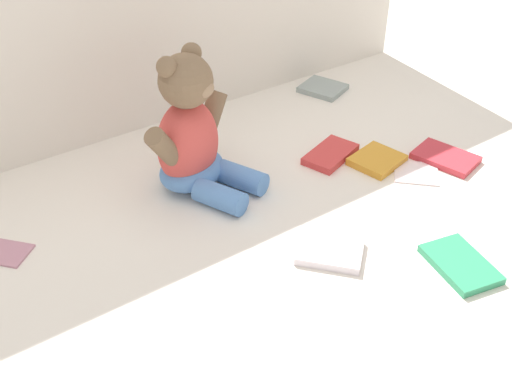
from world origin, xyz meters
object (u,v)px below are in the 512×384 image
book_case_2 (445,158)px  book_case_7 (330,154)px  teddy_bear (192,138)px  book_case_1 (416,172)px  book_case_3 (330,251)px  book_case_4 (460,264)px  book_case_0 (323,88)px  book_case_6 (377,160)px

book_case_2 → book_case_7: 0.26m
book_case_7 → book_case_2: bearing=33.9°
teddy_bear → book_case_1: teddy_bear is taller
book_case_1 → book_case_3: book_case_3 is taller
book_case_1 → book_case_4: book_case_4 is taller
book_case_0 → book_case_4: 0.74m
book_case_3 → book_case_1: bearing=155.3°
book_case_0 → book_case_1: 0.44m
book_case_1 → book_case_4: size_ratio=0.70×
book_case_2 → book_case_7: book_case_7 is taller
book_case_3 → book_case_6: (0.29, 0.18, 0.00)m
book_case_0 → book_case_4: (-0.25, -0.70, 0.00)m
book_case_1 → book_case_7: 0.20m
teddy_bear → book_case_2: (0.52, -0.25, -0.11)m
book_case_0 → book_case_7: 0.34m
book_case_0 → book_case_3: book_case_3 is taller
book_case_3 → book_case_2: bearing=151.8°
teddy_bear → book_case_1: (0.42, -0.25, -0.11)m
book_case_0 → book_case_4: same height
book_case_6 → book_case_1: bearing=-163.7°
book_case_3 → teddy_bear: bearing=-116.7°
teddy_bear → book_case_6: 0.43m
book_case_2 → book_case_3: 0.44m
book_case_0 → book_case_1: book_case_0 is taller
teddy_bear → book_case_6: bearing=-47.2°
book_case_0 → book_case_1: bearing=-123.1°
book_case_3 → book_case_7: 0.34m
book_case_1 → book_case_6: bearing=-17.1°
book_case_4 → book_case_7: 0.42m
book_case_2 → book_case_6: bearing=-45.2°
book_case_7 → book_case_0: bearing=124.6°
book_case_4 → book_case_6: book_case_6 is taller
book_case_2 → book_case_4: (-0.26, -0.26, 0.00)m
teddy_bear → book_case_7: size_ratio=2.27×
teddy_bear → book_case_4: bearing=-86.2°
book_case_2 → book_case_6: (-0.14, 0.08, 0.00)m
book_case_0 → book_case_7: (-0.21, -0.27, 0.00)m
book_case_2 → book_case_6: 0.16m
book_case_4 → book_case_6: bearing=82.8°
book_case_3 → book_case_0: bearing=-169.8°
book_case_7 → book_case_1: bearing=16.9°
book_case_4 → book_case_3: bearing=148.5°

